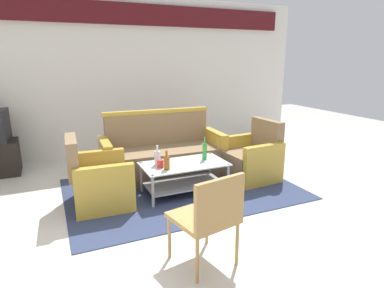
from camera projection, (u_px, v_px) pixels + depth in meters
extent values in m
plane|color=beige|center=(218.00, 214.00, 3.75)|extent=(14.00, 14.00, 0.00)
cube|color=silver|center=(141.00, 76.00, 6.10)|extent=(6.52, 0.12, 2.80)
cube|color=#4C1419|center=(140.00, 14.00, 5.74)|extent=(5.76, 0.08, 0.36)
cube|color=#2D3856|center=(182.00, 189.00, 4.47)|extent=(3.01, 2.07, 0.01)
cube|color=#7F6647|center=(164.00, 162.00, 4.91)|extent=(1.63, 0.77, 0.42)
cube|color=#7F6647|center=(157.00, 129.00, 5.09)|extent=(1.60, 0.21, 0.48)
cube|color=#B79333|center=(215.00, 150.00, 5.19)|extent=(0.15, 0.70, 0.62)
cube|color=#B79333|center=(106.00, 162.00, 4.59)|extent=(0.15, 0.70, 0.62)
cube|color=#B79333|center=(157.00, 111.00, 5.02)|extent=(1.64, 0.17, 0.06)
cube|color=#7F6647|center=(103.00, 188.00, 3.97)|extent=(0.69, 0.63, 0.40)
cube|color=#7F6647|center=(72.00, 157.00, 3.75)|extent=(0.15, 0.61, 0.45)
cube|color=#B79333|center=(99.00, 172.00, 4.24)|extent=(0.66, 0.13, 0.58)
cube|color=#B79333|center=(105.00, 191.00, 3.65)|extent=(0.66, 0.13, 0.58)
cube|color=#7F6647|center=(249.00, 165.00, 4.82)|extent=(0.70, 0.64, 0.40)
cube|color=#7F6647|center=(267.00, 135.00, 4.85)|extent=(0.16, 0.61, 0.45)
cube|color=#B79333|center=(264.00, 165.00, 4.51)|extent=(0.67, 0.14, 0.58)
cube|color=#B79333|center=(236.00, 153.00, 5.08)|extent=(0.67, 0.14, 0.58)
cube|color=silver|center=(184.00, 164.00, 4.25)|extent=(1.10, 0.60, 0.02)
cube|color=#9E9EA5|center=(184.00, 184.00, 4.32)|extent=(1.00, 0.52, 0.02)
cylinder|color=#9E9EA5|center=(141.00, 177.00, 4.33)|extent=(0.04, 0.04, 0.40)
cylinder|color=#9E9EA5|center=(210.00, 167.00, 4.73)|extent=(0.04, 0.04, 0.40)
cylinder|color=#9E9EA5|center=(153.00, 191.00, 3.87)|extent=(0.04, 0.04, 0.40)
cylinder|color=#9E9EA5|center=(228.00, 179.00, 4.27)|extent=(0.04, 0.04, 0.40)
cylinder|color=silver|center=(157.00, 158.00, 4.17)|extent=(0.08, 0.08, 0.18)
cylinder|color=silver|center=(157.00, 148.00, 4.14)|extent=(0.03, 0.03, 0.08)
cylinder|color=brown|center=(167.00, 163.00, 4.00)|extent=(0.07, 0.07, 0.17)
cylinder|color=brown|center=(167.00, 153.00, 3.97)|extent=(0.03, 0.03, 0.07)
cylinder|color=#2D8C38|center=(205.00, 152.00, 4.39)|extent=(0.06, 0.06, 0.22)
cylinder|color=#2D8C38|center=(205.00, 141.00, 4.35)|extent=(0.02, 0.02, 0.09)
cylinder|color=red|center=(160.00, 164.00, 4.07)|extent=(0.08, 0.08, 0.10)
cube|color=#AD844C|center=(203.00, 217.00, 2.79)|extent=(0.56, 0.56, 0.04)
cube|color=#AD844C|center=(220.00, 203.00, 2.56)|extent=(0.48, 0.13, 0.40)
cylinder|color=#AD844C|center=(169.00, 236.00, 2.89)|extent=(0.03, 0.03, 0.42)
cylinder|color=#AD844C|center=(207.00, 223.00, 3.13)|extent=(0.03, 0.03, 0.42)
cylinder|color=#AD844C|center=(197.00, 260.00, 2.56)|extent=(0.03, 0.03, 0.42)
cylinder|color=#AD844C|center=(237.00, 243.00, 2.79)|extent=(0.03, 0.03, 0.42)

